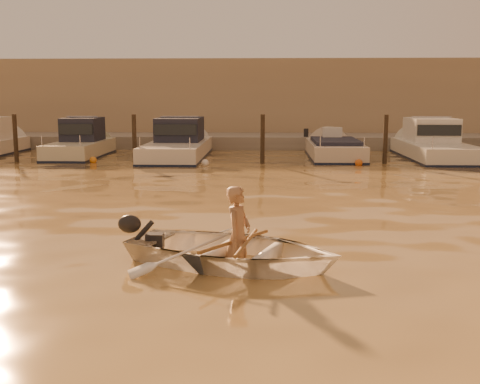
{
  "coord_description": "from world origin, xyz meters",
  "views": [
    {
      "loc": [
        -0.12,
        -10.86,
        2.83
      ],
      "look_at": [
        -0.63,
        1.82,
        0.75
      ],
      "focal_mm": 45.0,
      "sensor_mm": 36.0,
      "label": 1
    }
  ],
  "objects_px": {
    "dinghy": "(233,250)",
    "moored_boat_1": "(80,143)",
    "moored_boat_4": "(434,144)",
    "person": "(238,235)",
    "moored_boat_2": "(178,143)",
    "moored_boat_3": "(334,153)",
    "waterfront_building": "(267,101)"
  },
  "relations": [
    {
      "from": "person",
      "to": "moored_boat_1",
      "type": "height_order",
      "value": "moored_boat_1"
    },
    {
      "from": "moored_boat_2",
      "to": "waterfront_building",
      "type": "bearing_deg",
      "value": 69.94
    },
    {
      "from": "moored_boat_2",
      "to": "moored_boat_4",
      "type": "relative_size",
      "value": 1.09
    },
    {
      "from": "person",
      "to": "moored_boat_2",
      "type": "xyz_separation_m",
      "value": [
        -3.48,
        17.21,
        0.1
      ]
    },
    {
      "from": "person",
      "to": "moored_boat_2",
      "type": "relative_size",
      "value": 0.2
    },
    {
      "from": "moored_boat_3",
      "to": "moored_boat_4",
      "type": "distance_m",
      "value": 4.41
    },
    {
      "from": "dinghy",
      "to": "moored_boat_3",
      "type": "relative_size",
      "value": 0.58
    },
    {
      "from": "moored_boat_2",
      "to": "moored_boat_3",
      "type": "height_order",
      "value": "moored_boat_2"
    },
    {
      "from": "moored_boat_1",
      "to": "dinghy",
      "type": "bearing_deg",
      "value": -65.45
    },
    {
      "from": "person",
      "to": "moored_boat_4",
      "type": "height_order",
      "value": "moored_boat_4"
    },
    {
      "from": "waterfront_building",
      "to": "moored_boat_3",
      "type": "bearing_deg",
      "value": -74.75
    },
    {
      "from": "dinghy",
      "to": "moored_boat_1",
      "type": "distance_m",
      "value": 18.89
    },
    {
      "from": "dinghy",
      "to": "moored_boat_2",
      "type": "bearing_deg",
      "value": 30.72
    },
    {
      "from": "dinghy",
      "to": "moored_boat_2",
      "type": "xyz_separation_m",
      "value": [
        -3.38,
        17.18,
        0.37
      ]
    },
    {
      "from": "moored_boat_4",
      "to": "waterfront_building",
      "type": "height_order",
      "value": "waterfront_building"
    },
    {
      "from": "moored_boat_3",
      "to": "waterfront_building",
      "type": "distance_m",
      "value": 11.61
    },
    {
      "from": "moored_boat_2",
      "to": "moored_boat_4",
      "type": "height_order",
      "value": "same"
    },
    {
      "from": "moored_boat_1",
      "to": "moored_boat_2",
      "type": "relative_size",
      "value": 0.74
    },
    {
      "from": "moored_boat_4",
      "to": "waterfront_building",
      "type": "relative_size",
      "value": 0.16
    },
    {
      "from": "person",
      "to": "moored_boat_4",
      "type": "xyz_separation_m",
      "value": [
        7.94,
        17.21,
        0.1
      ]
    },
    {
      "from": "dinghy",
      "to": "person",
      "type": "height_order",
      "value": "person"
    },
    {
      "from": "moored_boat_1",
      "to": "person",
      "type": "bearing_deg",
      "value": -65.23
    },
    {
      "from": "dinghy",
      "to": "moored_boat_1",
      "type": "bearing_deg",
      "value": 44.14
    },
    {
      "from": "moored_boat_1",
      "to": "moored_boat_2",
      "type": "xyz_separation_m",
      "value": [
        4.47,
        0.0,
        0.0
      ]
    },
    {
      "from": "waterfront_building",
      "to": "dinghy",
      "type": "bearing_deg",
      "value": -91.29
    },
    {
      "from": "dinghy",
      "to": "person",
      "type": "bearing_deg",
      "value": -90.0
    },
    {
      "from": "person",
      "to": "moored_boat_3",
      "type": "xyz_separation_m",
      "value": [
        3.54,
        17.21,
        -0.3
      ]
    },
    {
      "from": "moored_boat_2",
      "to": "moored_boat_3",
      "type": "distance_m",
      "value": 7.03
    },
    {
      "from": "person",
      "to": "moored_boat_1",
      "type": "bearing_deg",
      "value": 44.35
    },
    {
      "from": "person",
      "to": "moored_boat_4",
      "type": "bearing_deg",
      "value": -5.17
    },
    {
      "from": "dinghy",
      "to": "moored_boat_3",
      "type": "xyz_separation_m",
      "value": [
        3.63,
        17.18,
        -0.03
      ]
    },
    {
      "from": "moored_boat_4",
      "to": "moored_boat_1",
      "type": "bearing_deg",
      "value": 180.0
    }
  ]
}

